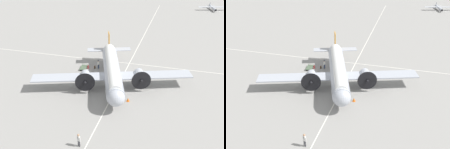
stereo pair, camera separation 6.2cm
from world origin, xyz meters
The scene contains 11 objects.
ground_plane centered at (0.00, 0.00, 0.00)m, with size 300.00×300.00×0.00m, color gray.
apron_line_eastwest centered at (0.00, 1.13, 0.00)m, with size 120.00×0.16×0.01m.
apron_line_northsouth centered at (-9.00, 0.00, 0.00)m, with size 0.16×120.00×0.01m.
airliner_main centered at (0.42, 0.15, 2.62)m, with size 20.10×25.90×6.11m.
crew_foreground centered at (16.34, 0.30, 1.13)m, with size 0.40×0.54×1.85m.
passenger_boarding centered at (-5.16, -4.11, 1.08)m, with size 0.57×0.34×1.72m.
suitcase_near_door centered at (-4.99, -4.81, 0.26)m, with size 0.40×0.18×0.55m.
suitcase_upright_spare centered at (-4.62, -6.03, 0.31)m, with size 0.39×0.17×0.65m.
baggage_cart centered at (-4.28, -6.82, 0.28)m, with size 2.35×1.42×0.56m.
light_aircraft_distant centered at (-57.90, 18.97, 0.80)m, with size 7.24×9.53×1.87m.
traffic_cone centered at (4.77, 3.88, 0.28)m, with size 0.45×0.45×0.59m.
Camera 1 is at (40.95, 11.24, 23.48)m, focal length 45.00 mm.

